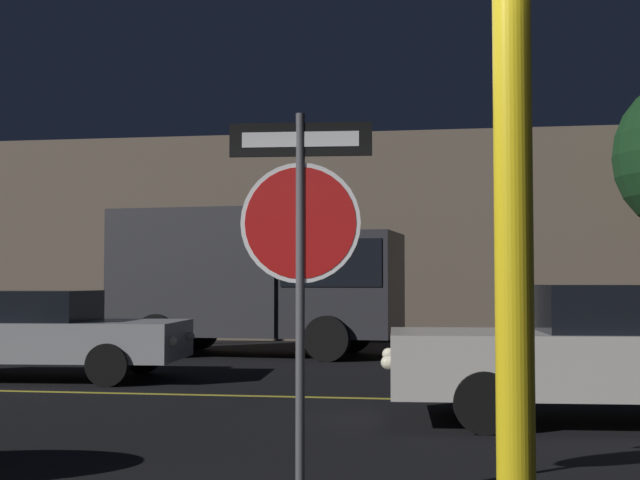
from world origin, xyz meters
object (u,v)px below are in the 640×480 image
Objects in this scene: passing_car_3 at (621,353)px; delivery_truck at (260,276)px; passing_car_2 at (39,334)px; yellow_pole_right at (514,219)px; stop_sign at (300,228)px.

delivery_truck reaches higher than passing_car_3.
passing_car_3 is 0.85× the size of delivery_truck.
passing_car_2 is 5.36m from delivery_truck.
delivery_truck is at bearing 106.31° from yellow_pole_right.
delivery_truck reaches higher than passing_car_2.
passing_car_2 is 0.91× the size of passing_car_3.
passing_car_3 is (2.67, 3.98, -1.09)m from stop_sign.
passing_car_3 is 9.59m from delivery_truck.
yellow_pole_right is 0.75× the size of passing_car_2.
passing_car_2 is (-5.26, 6.97, -1.13)m from stop_sign.
yellow_pole_right is at bearing -67.49° from stop_sign.
passing_car_3 reaches higher than passing_car_2.
passing_car_3 is (7.93, -2.99, 0.04)m from passing_car_2.
passing_car_2 is at bearing -21.19° from delivery_truck.
stop_sign reaches higher than passing_car_2.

